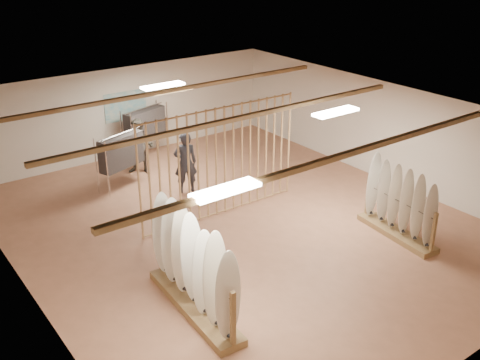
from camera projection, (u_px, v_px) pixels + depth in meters
floor at (240, 225)px, 13.63m from camera, size 12.00×12.00×0.00m
ceiling at (240, 114)px, 12.50m from camera, size 12.00×12.00×0.00m
wall_back at (126, 112)px, 17.49m from camera, size 12.00×0.00×12.00m
wall_front at (471, 294)px, 8.65m from camera, size 12.00×0.00×12.00m
wall_left at (22, 235)px, 10.35m from camera, size 0.00×12.00×12.00m
wall_right at (383, 131)px, 15.79m from camera, size 0.00×12.00×12.00m
ceiling_slats at (240, 118)px, 12.54m from camera, size 9.50×6.12×0.10m
light_panels at (240, 117)px, 12.53m from camera, size 1.20×0.35×0.06m
bamboo_partition at (221, 162)px, 13.66m from camera, size 4.45×0.05×2.78m
poster at (126, 106)px, 17.39m from camera, size 1.40×0.03×0.90m
rack_left at (193, 278)px, 10.31m from camera, size 0.74×2.88×1.99m
rack_right at (399, 213)px, 12.92m from camera, size 0.73×2.23×1.77m
clothing_rack_a at (121, 152)px, 15.33m from camera, size 1.42×0.80×1.59m
clothing_rack_b at (145, 125)px, 17.35m from camera, size 1.49×0.81×1.66m
shopper_a at (185, 159)px, 15.01m from camera, size 0.83×0.70×1.94m
shopper_b at (140, 143)px, 16.21m from camera, size 1.15×1.14×1.88m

